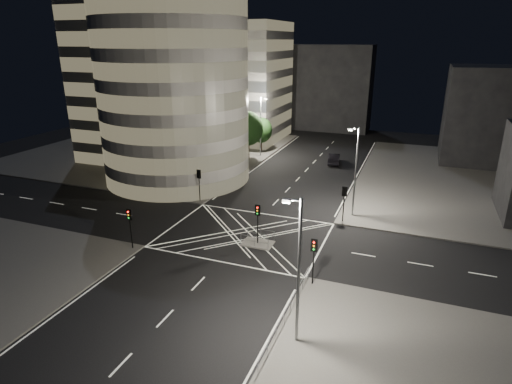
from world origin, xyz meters
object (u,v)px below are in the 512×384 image
at_px(traffic_signal_fr, 344,198).
at_px(street_lamp_left_far, 261,124).
at_px(central_island, 258,243).
at_px(sedan, 334,158).
at_px(traffic_signal_island, 258,217).
at_px(street_lamp_right_far, 355,169).
at_px(street_lamp_left_near, 213,148).
at_px(traffic_signal_fl, 199,179).
at_px(traffic_signal_nl, 130,221).
at_px(street_lamp_right_near, 298,268).
at_px(traffic_signal_nr, 314,253).

relative_size(traffic_signal_fr, street_lamp_left_far, 0.40).
distance_m(central_island, sedan, 31.64).
bearing_deg(traffic_signal_island, street_lamp_right_far, 54.70).
bearing_deg(traffic_signal_island, central_island, 0.00).
xyz_separation_m(street_lamp_left_near, street_lamp_right_far, (18.87, -3.00, 0.00)).
bearing_deg(traffic_signal_island, sedan, 87.90).
distance_m(traffic_signal_island, street_lamp_left_far, 33.61).
height_order(traffic_signal_fl, sedan, traffic_signal_fl).
bearing_deg(street_lamp_left_near, traffic_signal_nl, -88.06).
xyz_separation_m(traffic_signal_fl, traffic_signal_nl, (0.00, -13.60, 0.00)).
xyz_separation_m(traffic_signal_fr, sedan, (-5.64, 23.31, -2.08)).
height_order(street_lamp_left_far, sedan, street_lamp_left_far).
distance_m(traffic_signal_fl, street_lamp_right_near, 27.79).
xyz_separation_m(traffic_signal_island, street_lamp_left_far, (-11.44, 31.50, 2.63)).
height_order(central_island, traffic_signal_nr, traffic_signal_nr).
height_order(traffic_signal_island, street_lamp_right_near, street_lamp_right_near).
bearing_deg(street_lamp_left_far, traffic_signal_nr, -63.64).
bearing_deg(traffic_signal_nl, street_lamp_left_far, 90.99).
height_order(street_lamp_left_far, street_lamp_right_far, same).
relative_size(traffic_signal_nr, traffic_signal_island, 1.00).
xyz_separation_m(street_lamp_right_far, sedan, (-6.28, 21.11, -4.71)).
xyz_separation_m(central_island, street_lamp_left_near, (-11.44, 13.50, 5.47)).
distance_m(traffic_signal_fl, traffic_signal_island, 13.62).
bearing_deg(traffic_signal_nl, traffic_signal_fl, 90.00).
height_order(central_island, traffic_signal_fr, traffic_signal_fr).
height_order(traffic_signal_nl, street_lamp_right_far, street_lamp_right_far).
bearing_deg(traffic_signal_island, traffic_signal_nl, -153.86).
relative_size(traffic_signal_nr, street_lamp_right_near, 0.40).
bearing_deg(street_lamp_right_far, sedan, 106.56).
height_order(traffic_signal_nr, street_lamp_right_near, street_lamp_right_near).
height_order(traffic_signal_nr, street_lamp_left_near, street_lamp_left_near).
bearing_deg(street_lamp_left_far, traffic_signal_nl, -89.01).
height_order(traffic_signal_island, sedan, traffic_signal_island).
bearing_deg(traffic_signal_fl, traffic_signal_nl, -90.00).
distance_m(traffic_signal_nl, traffic_signal_fr, 22.24).
bearing_deg(street_lamp_right_far, traffic_signal_nr, -92.30).
relative_size(traffic_signal_fr, street_lamp_right_near, 0.40).
bearing_deg(traffic_signal_nr, traffic_signal_island, 142.07).
distance_m(traffic_signal_fl, traffic_signal_nr, 22.24).
height_order(traffic_signal_nl, street_lamp_right_near, street_lamp_right_near).
bearing_deg(central_island, street_lamp_left_near, 130.27).
distance_m(traffic_signal_fr, street_lamp_right_far, 3.48).
height_order(traffic_signal_nr, street_lamp_right_far, street_lamp_right_far).
relative_size(street_lamp_left_far, sedan, 1.98).
height_order(street_lamp_left_near, street_lamp_right_near, same).
xyz_separation_m(traffic_signal_nl, traffic_signal_island, (10.80, 5.30, 0.00)).
height_order(traffic_signal_fl, traffic_signal_island, same).
distance_m(traffic_signal_nl, traffic_signal_nr, 17.60).
height_order(central_island, street_lamp_right_far, street_lamp_right_far).
height_order(street_lamp_right_near, sedan, street_lamp_right_near).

